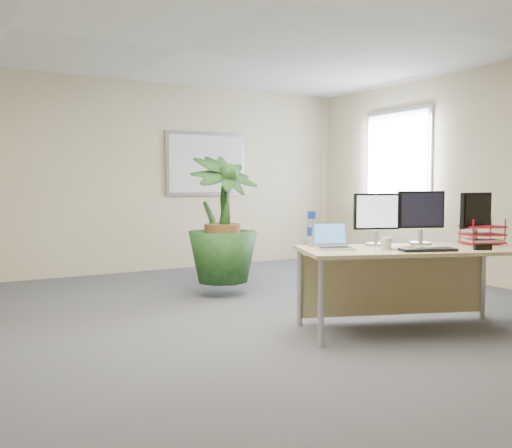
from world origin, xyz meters
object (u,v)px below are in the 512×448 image
monitor_right (421,214)px  laptop (332,242)px  floor_plant (222,229)px  desk (405,264)px  monitor_left (376,216)px

monitor_right → laptop: monitor_right is taller
monitor_right → floor_plant: bearing=115.1°
desk → monitor_left: size_ratio=4.40×
floor_plant → laptop: 1.91m
monitor_right → desk: bearing=-162.1°
floor_plant → laptop: size_ratio=3.94×
desk → monitor_right: (0.27, 0.09, 0.42)m
desk → floor_plant: (-0.69, 2.13, 0.19)m
monitor_right → monitor_left: bearing=161.1°
floor_plant → monitor_left: (0.55, -1.90, 0.22)m
desk → floor_plant: 2.24m
floor_plant → monitor_left: floor_plant is taller
desk → laptop: laptop is taller
desk → floor_plant: size_ratio=1.34×
desk → laptop: bearing=160.7°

